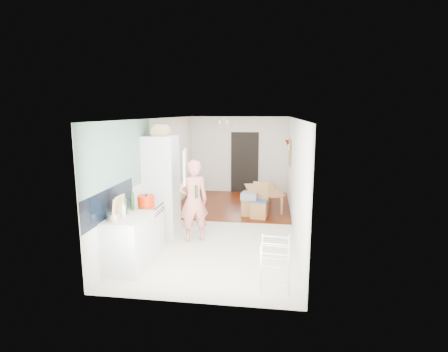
% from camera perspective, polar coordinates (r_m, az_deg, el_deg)
% --- Properties ---
extents(room_shell, '(3.20, 7.00, 2.50)m').
position_cam_1_polar(room_shell, '(8.09, 0.08, 0.50)').
color(room_shell, silver).
rests_on(room_shell, ground).
extents(floor, '(3.20, 7.00, 0.01)m').
position_cam_1_polar(floor, '(8.40, 0.07, -7.93)').
color(floor, beige).
rests_on(floor, ground).
extents(wood_floor_overlay, '(3.20, 3.30, 0.01)m').
position_cam_1_polar(wood_floor_overlay, '(10.16, 1.49, -4.64)').
color(wood_floor_overlay, '#5E1707').
rests_on(wood_floor_overlay, room_shell).
extents(sage_wall_panel, '(0.02, 3.00, 1.30)m').
position_cam_1_polar(sage_wall_panel, '(6.52, -16.38, 3.00)').
color(sage_wall_panel, slate).
rests_on(sage_wall_panel, room_shell).
extents(tile_splashback, '(0.02, 1.90, 0.50)m').
position_cam_1_polar(tile_splashback, '(6.16, -18.09, -4.15)').
color(tile_splashback, black).
rests_on(tile_splashback, room_shell).
extents(doorway_recess, '(0.90, 0.04, 2.00)m').
position_cam_1_polar(doorway_recess, '(11.53, 3.40, 2.20)').
color(doorway_recess, black).
rests_on(doorway_recess, room_shell).
extents(base_cabinet, '(0.60, 0.90, 0.86)m').
position_cam_1_polar(base_cabinet, '(6.26, -15.32, -10.69)').
color(base_cabinet, silver).
rests_on(base_cabinet, room_shell).
extents(worktop, '(0.62, 0.92, 0.06)m').
position_cam_1_polar(worktop, '(6.11, -15.52, -6.66)').
color(worktop, beige).
rests_on(worktop, room_shell).
extents(range_cooker, '(0.60, 0.60, 0.88)m').
position_cam_1_polar(range_cooker, '(6.91, -12.88, -8.47)').
color(range_cooker, silver).
rests_on(range_cooker, room_shell).
extents(cooker_top, '(0.60, 0.60, 0.04)m').
position_cam_1_polar(cooker_top, '(6.77, -13.03, -4.78)').
color(cooker_top, silver).
rests_on(cooker_top, room_shell).
extents(fridge_housing, '(0.66, 0.66, 2.15)m').
position_cam_1_polar(fridge_housing, '(7.66, -10.18, -1.57)').
color(fridge_housing, silver).
rests_on(fridge_housing, room_shell).
extents(fridge_door, '(0.14, 0.56, 0.70)m').
position_cam_1_polar(fridge_door, '(7.12, -6.37, 1.51)').
color(fridge_door, silver).
rests_on(fridge_door, room_shell).
extents(fridge_interior, '(0.02, 0.52, 0.66)m').
position_cam_1_polar(fridge_interior, '(7.49, -8.04, 1.91)').
color(fridge_interior, white).
rests_on(fridge_interior, room_shell).
extents(pinboard, '(0.03, 0.90, 0.70)m').
position_cam_1_polar(pinboard, '(9.87, 10.73, 3.87)').
color(pinboard, tan).
rests_on(pinboard, room_shell).
extents(pinboard_frame, '(0.00, 0.94, 0.74)m').
position_cam_1_polar(pinboard_frame, '(9.87, 10.65, 3.87)').
color(pinboard_frame, '#A36434').
rests_on(pinboard_frame, room_shell).
extents(wall_sconce, '(0.18, 0.18, 0.16)m').
position_cam_1_polar(wall_sconce, '(10.50, 10.38, 5.36)').
color(wall_sconce, maroon).
rests_on(wall_sconce, room_shell).
extents(person, '(0.87, 0.76, 2.01)m').
position_cam_1_polar(person, '(7.16, -5.04, -2.88)').
color(person, '#D97567').
rests_on(person, floor).
extents(dining_table, '(0.99, 1.45, 0.46)m').
position_cam_1_polar(dining_table, '(9.78, 6.56, -3.93)').
color(dining_table, '#A36434').
rests_on(dining_table, floor).
extents(dining_chair, '(0.43, 0.43, 0.90)m').
position_cam_1_polar(dining_chair, '(8.81, 5.78, -4.05)').
color(dining_chair, '#A36434').
rests_on(dining_chair, floor).
extents(stool, '(0.36, 0.36, 0.44)m').
position_cam_1_polar(stool, '(9.05, 4.01, -5.13)').
color(stool, '#A36434').
rests_on(stool, floor).
extents(grey_drape, '(0.43, 0.43, 0.18)m').
position_cam_1_polar(grey_drape, '(8.95, 4.16, -3.28)').
color(grey_drape, gray).
rests_on(grey_drape, stool).
extents(drying_rack, '(0.46, 0.42, 0.82)m').
position_cam_1_polar(drying_rack, '(5.36, 8.31, -14.28)').
color(drying_rack, silver).
rests_on(drying_rack, floor).
extents(bread_bin, '(0.40, 0.39, 0.18)m').
position_cam_1_polar(bread_bin, '(7.46, -10.28, 7.15)').
color(bread_bin, tan).
rests_on(bread_bin, fridge_housing).
extents(red_casserole, '(0.36, 0.36, 0.19)m').
position_cam_1_polar(red_casserole, '(6.71, -12.60, -3.90)').
color(red_casserole, red).
rests_on(red_casserole, cooker_top).
extents(steel_pan, '(0.24, 0.24, 0.11)m').
position_cam_1_polar(steel_pan, '(5.96, -17.61, -6.34)').
color(steel_pan, silver).
rests_on(steel_pan, worktop).
extents(held_bottle, '(0.06, 0.06, 0.26)m').
position_cam_1_polar(held_bottle, '(7.00, -4.53, -2.59)').
color(held_bottle, '#153D19').
rests_on(held_bottle, person).
extents(bottle_a, '(0.08, 0.08, 0.28)m').
position_cam_1_polar(bottle_a, '(6.21, -15.85, -4.77)').
color(bottle_a, '#153D19').
rests_on(bottle_a, worktop).
extents(bottle_b, '(0.08, 0.08, 0.31)m').
position_cam_1_polar(bottle_b, '(6.42, -14.71, -4.09)').
color(bottle_b, '#153D19').
rests_on(bottle_b, worktop).
extents(bottle_c, '(0.09, 0.09, 0.20)m').
position_cam_1_polar(bottle_c, '(6.11, -16.12, -5.42)').
color(bottle_c, silver).
rests_on(bottle_c, worktop).
extents(pepper_mill_front, '(0.07, 0.07, 0.22)m').
position_cam_1_polar(pepper_mill_front, '(6.58, -14.61, -4.11)').
color(pepper_mill_front, tan).
rests_on(pepper_mill_front, worktop).
extents(pepper_mill_back, '(0.06, 0.06, 0.22)m').
position_cam_1_polar(pepper_mill_back, '(6.57, -14.41, -4.14)').
color(pepper_mill_back, tan).
rests_on(pepper_mill_back, worktop).
extents(chopping_boards, '(0.06, 0.30, 0.40)m').
position_cam_1_polar(chopping_boards, '(5.92, -16.94, -4.97)').
color(chopping_boards, tan).
rests_on(chopping_boards, worktop).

